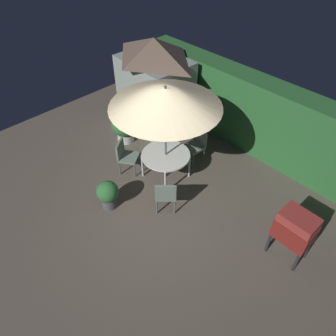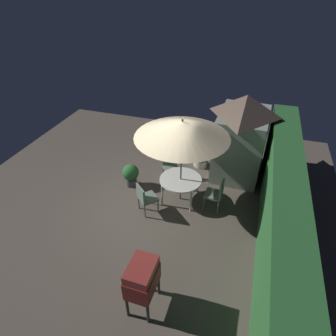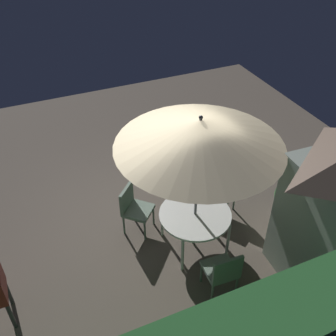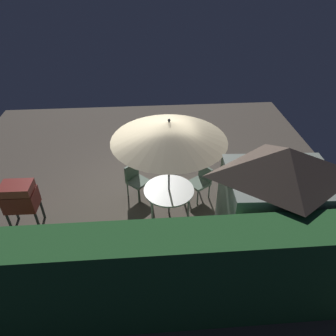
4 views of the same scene
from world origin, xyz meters
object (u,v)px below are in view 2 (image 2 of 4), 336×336
at_px(bbq_grill, 142,278).
at_px(chair_far_side, 170,165).
at_px(patio_table, 181,181).
at_px(chair_near_shed, 217,193).
at_px(chair_toward_hedge, 145,197).
at_px(potted_plant_by_shed, 131,174).
at_px(garden_shed, 241,136).
at_px(potted_plant_by_grill, 201,152).
at_px(patio_umbrella, 182,129).

height_order(bbq_grill, chair_far_side, bbq_grill).
xyz_separation_m(patio_table, chair_near_shed, (0.06, 1.04, -0.14)).
bearing_deg(chair_toward_hedge, bbq_grill, 20.35).
relative_size(chair_far_side, potted_plant_by_shed, 1.24).
distance_m(garden_shed, potted_plant_by_grill, 1.46).
distance_m(garden_shed, patio_table, 2.46).
bearing_deg(patio_table, chair_toward_hedge, -43.77).
bearing_deg(chair_toward_hedge, garden_shed, 141.24).
distance_m(patio_umbrella, bbq_grill, 3.64).
bearing_deg(patio_umbrella, garden_shed, 143.59).
bearing_deg(potted_plant_by_grill, chair_near_shed, 23.16).
relative_size(chair_toward_hedge, potted_plant_by_shed, 1.24).
relative_size(chair_far_side, potted_plant_by_grill, 0.95).
xyz_separation_m(potted_plant_by_shed, potted_plant_by_grill, (-1.71, 1.84, 0.11)).
xyz_separation_m(chair_near_shed, chair_toward_hedge, (0.74, -1.82, 0.00)).
bearing_deg(patio_umbrella, bbq_grill, 2.91).
relative_size(patio_table, chair_toward_hedge, 1.32).
bearing_deg(potted_plant_by_shed, bbq_grill, 27.05).
bearing_deg(bbq_grill, patio_table, -177.09).
bearing_deg(garden_shed, patio_table, -36.41).
height_order(bbq_grill, chair_near_shed, bbq_grill).
xyz_separation_m(patio_table, chair_far_side, (-0.88, -0.58, -0.14)).
bearing_deg(chair_toward_hedge, potted_plant_by_shed, -139.05).
height_order(patio_table, chair_near_shed, chair_near_shed).
bearing_deg(patio_table, chair_far_side, -146.68).
bearing_deg(chair_far_side, potted_plant_by_shed, -56.88).
distance_m(patio_table, chair_far_side, 1.06).
bearing_deg(chair_toward_hedge, patio_table, 136.23).
height_order(chair_near_shed, chair_toward_hedge, same).
distance_m(patio_table, chair_near_shed, 1.06).
relative_size(garden_shed, chair_far_side, 2.94).
relative_size(garden_shed, chair_toward_hedge, 2.94).
relative_size(patio_table, chair_near_shed, 1.32).
xyz_separation_m(patio_umbrella, chair_far_side, (-0.88, -0.58, -1.76)).
bearing_deg(chair_near_shed, chair_toward_hedge, -67.77).
height_order(patio_table, chair_toward_hedge, chair_toward_hedge).
distance_m(garden_shed, chair_toward_hedge, 3.57).
bearing_deg(potted_plant_by_grill, garden_shed, 90.17).
distance_m(potted_plant_by_shed, potted_plant_by_grill, 2.51).
xyz_separation_m(bbq_grill, chair_toward_hedge, (-2.54, -0.94, -0.33)).
xyz_separation_m(chair_far_side, potted_plant_by_grill, (-1.02, 0.78, -0.00)).
height_order(patio_umbrella, chair_toward_hedge, patio_umbrella).
distance_m(chair_far_side, chair_toward_hedge, 1.69).
bearing_deg(potted_plant_by_shed, chair_near_shed, 84.64).
distance_m(bbq_grill, chair_far_side, 4.30).
distance_m(chair_toward_hedge, potted_plant_by_shed, 1.32).
xyz_separation_m(garden_shed, potted_plant_by_shed, (1.72, -3.04, -0.94)).
xyz_separation_m(chair_far_side, potted_plant_by_shed, (0.69, -1.06, -0.11)).
distance_m(patio_table, potted_plant_by_grill, 1.92).
bearing_deg(chair_toward_hedge, chair_far_side, 173.43).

